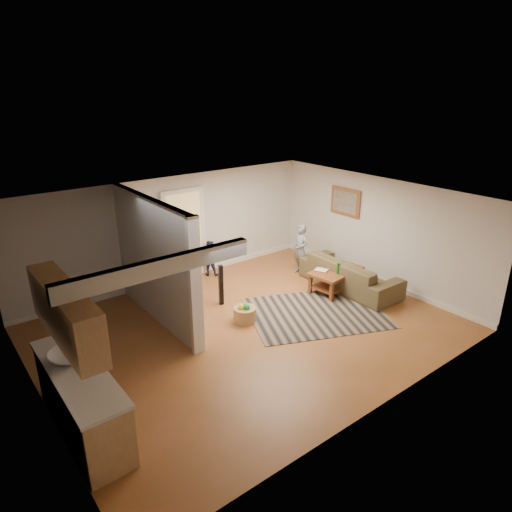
# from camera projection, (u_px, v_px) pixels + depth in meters

# --- Properties ---
(ground) EXTENTS (7.50, 7.50, 0.00)m
(ground) POSITION_uv_depth(u_px,v_px,m) (249.00, 328.00, 8.86)
(ground) COLOR brown
(ground) RESTS_ON ground
(room_shell) EXTENTS (7.54, 6.02, 2.52)m
(room_shell) POSITION_uv_depth(u_px,v_px,m) (186.00, 265.00, 8.04)
(room_shell) COLOR beige
(room_shell) RESTS_ON ground
(area_rug) EXTENTS (3.33, 2.95, 0.01)m
(area_rug) POSITION_uv_depth(u_px,v_px,m) (316.00, 313.00, 9.45)
(area_rug) COLOR black
(area_rug) RESTS_ON ground
(sofa) EXTENTS (1.01, 2.46, 0.71)m
(sofa) POSITION_uv_depth(u_px,v_px,m) (349.00, 287.00, 10.62)
(sofa) COLOR #4A4425
(sofa) RESTS_ON ground
(coffee_table) EXTENTS (1.34, 0.89, 0.74)m
(coffee_table) POSITION_uv_depth(u_px,v_px,m) (336.00, 274.00, 10.40)
(coffee_table) COLOR #5E2A16
(coffee_table) RESTS_ON ground
(tv_console) EXTENTS (0.54, 1.20, 1.00)m
(tv_console) POSITION_uv_depth(u_px,v_px,m) (153.00, 274.00, 9.67)
(tv_console) COLOR #5E2A16
(tv_console) RESTS_ON ground
(speaker_left) EXTENTS (0.11, 0.11, 0.90)m
(speaker_left) POSITION_uv_depth(u_px,v_px,m) (221.00, 285.00, 9.68)
(speaker_left) COLOR black
(speaker_left) RESTS_ON ground
(speaker_right) EXTENTS (0.12, 0.12, 0.96)m
(speaker_right) POSITION_uv_depth(u_px,v_px,m) (178.00, 282.00, 9.76)
(speaker_right) COLOR black
(speaker_right) RESTS_ON ground
(toy_basket) EXTENTS (0.45, 0.45, 0.40)m
(toy_basket) POSITION_uv_depth(u_px,v_px,m) (245.00, 314.00, 9.07)
(toy_basket) COLOR olive
(toy_basket) RESTS_ON ground
(child) EXTENTS (0.35, 0.50, 1.28)m
(child) POSITION_uv_depth(u_px,v_px,m) (300.00, 273.00, 11.41)
(child) COLOR slate
(child) RESTS_ON ground
(toddler) EXTENTS (0.55, 0.54, 0.89)m
(toddler) POSITION_uv_depth(u_px,v_px,m) (210.00, 275.00, 11.32)
(toddler) COLOR #212345
(toddler) RESTS_ON ground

